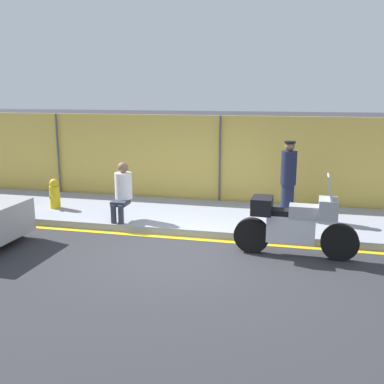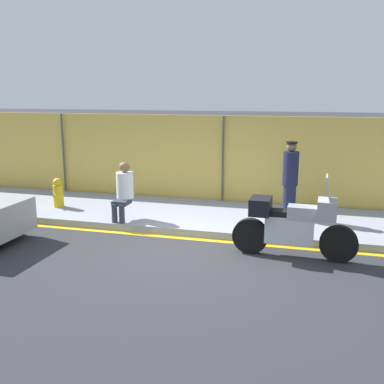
{
  "view_description": "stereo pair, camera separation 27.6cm",
  "coord_description": "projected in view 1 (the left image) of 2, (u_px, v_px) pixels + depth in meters",
  "views": [
    {
      "loc": [
        1.9,
        -7.46,
        2.9
      ],
      "look_at": [
        -0.12,
        1.1,
        0.92
      ],
      "focal_mm": 42.0,
      "sensor_mm": 36.0,
      "label": 1
    },
    {
      "loc": [
        2.16,
        -7.39,
        2.9
      ],
      "look_at": [
        -0.12,
        1.1,
        0.92
      ],
      "focal_mm": 42.0,
      "sensor_mm": 36.0,
      "label": 2
    }
  ],
  "objects": [
    {
      "name": "officer_standing",
      "position": [
        288.0,
        179.0,
        9.85
      ],
      "size": [
        0.34,
        0.34,
        1.7
      ],
      "color": "#191E38",
      "rests_on": "sidewalk"
    },
    {
      "name": "sidewalk",
      "position": [
        209.0,
        217.0,
        10.33
      ],
      "size": [
        33.46,
        2.64,
        0.15
      ],
      "color": "#8E93A3",
      "rests_on": "ground_plane"
    },
    {
      "name": "curb_paint_stripe",
      "position": [
        196.0,
        239.0,
        9.01
      ],
      "size": [
        33.46,
        0.18,
        0.01
      ],
      "color": "gold",
      "rests_on": "ground_plane"
    },
    {
      "name": "fire_hydrant",
      "position": [
        55.0,
        194.0,
        10.74
      ],
      "size": [
        0.24,
        0.3,
        0.71
      ],
      "color": "gold",
      "rests_on": "sidewalk"
    },
    {
      "name": "motorcycle",
      "position": [
        294.0,
        223.0,
        7.95
      ],
      "size": [
        2.19,
        0.53,
        1.51
      ],
      "rotation": [
        0.0,
        0.0,
        -0.03
      ],
      "color": "black",
      "rests_on": "ground_plane"
    },
    {
      "name": "person_seated_on_curb",
      "position": [
        122.0,
        188.0,
        9.73
      ],
      "size": [
        0.37,
        0.65,
        1.26
      ],
      "color": "#2D3342",
      "rests_on": "sidewalk"
    },
    {
      "name": "storefront_fence",
      "position": [
        220.0,
        161.0,
        11.43
      ],
      "size": [
        31.79,
        0.17,
        2.31
      ],
      "color": "gold",
      "rests_on": "ground_plane"
    },
    {
      "name": "ground_plane",
      "position": [
        185.0,
        255.0,
        8.14
      ],
      "size": [
        120.0,
        120.0,
        0.0
      ],
      "primitive_type": "plane",
      "color": "#2D2D33"
    }
  ]
}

